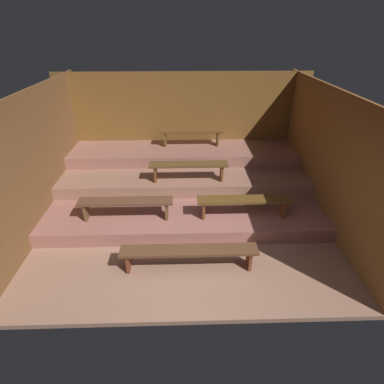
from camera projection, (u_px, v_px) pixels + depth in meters
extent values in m
cube|color=#926955|center=(185.00, 214.00, 6.49)|extent=(6.34, 5.37, 0.08)
cube|color=brown|center=(184.00, 123.00, 7.86)|extent=(6.34, 0.06, 2.53)
cube|color=brown|center=(38.00, 160.00, 5.78)|extent=(0.06, 5.37, 2.53)
cube|color=brown|center=(327.00, 157.00, 5.92)|extent=(0.06, 5.37, 2.53)
cube|color=#975D54|center=(185.00, 193.00, 6.93)|extent=(5.54, 3.37, 0.27)
cube|color=#906451|center=(184.00, 171.00, 7.32)|extent=(5.54, 2.15, 0.27)
cube|color=#966155|center=(184.00, 153.00, 7.60)|extent=(5.54, 1.21, 0.27)
cube|color=#553521|center=(189.00, 250.00, 4.84)|extent=(2.22, 0.29, 0.05)
cube|color=brown|center=(128.00, 261.00, 4.92)|extent=(0.05, 0.23, 0.35)
cube|color=brown|center=(249.00, 259.00, 4.97)|extent=(0.05, 0.23, 0.35)
cube|color=brown|center=(125.00, 201.00, 5.64)|extent=(1.76, 0.29, 0.05)
cube|color=brown|center=(86.00, 211.00, 5.72)|extent=(0.05, 0.23, 0.35)
cube|color=brown|center=(167.00, 210.00, 5.75)|extent=(0.05, 0.23, 0.35)
cube|color=brown|center=(244.00, 200.00, 5.69)|extent=(1.76, 0.29, 0.05)
cube|color=brown|center=(203.00, 209.00, 5.77)|extent=(0.05, 0.23, 0.35)
cube|color=brown|center=(282.00, 208.00, 5.81)|extent=(0.05, 0.23, 0.35)
cube|color=brown|center=(188.00, 164.00, 6.43)|extent=(1.67, 0.29, 0.05)
cube|color=brown|center=(155.00, 173.00, 6.51)|extent=(0.05, 0.23, 0.35)
cube|color=brown|center=(222.00, 172.00, 6.54)|extent=(0.05, 0.23, 0.35)
cube|color=brown|center=(192.00, 131.00, 7.52)|extent=(1.56, 0.29, 0.05)
cube|color=brown|center=(165.00, 139.00, 7.60)|extent=(0.05, 0.23, 0.35)
cube|color=brown|center=(218.00, 138.00, 7.63)|extent=(0.05, 0.23, 0.35)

